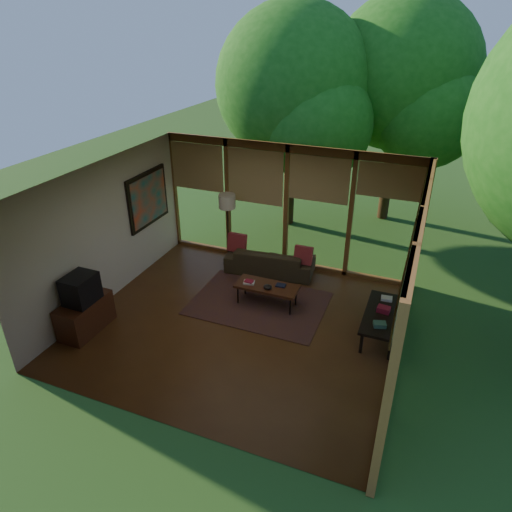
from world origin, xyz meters
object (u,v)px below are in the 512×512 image
at_px(floor_lamp, 227,205).
at_px(television, 80,289).
at_px(sofa, 270,260).
at_px(coffee_table, 267,287).
at_px(media_cabinet, 85,315).
at_px(side_console, 383,315).

bearing_deg(floor_lamp, television, -112.17).
bearing_deg(television, floor_lamp, 67.83).
distance_m(television, floor_lamp, 3.47).
relative_size(sofa, floor_lamp, 1.14).
relative_size(television, coffee_table, 0.46).
relative_size(media_cabinet, side_console, 0.71).
distance_m(media_cabinet, side_console, 5.19).
xyz_separation_m(sofa, television, (-2.28, -3.17, 0.57)).
bearing_deg(media_cabinet, side_console, 20.06).
bearing_deg(sofa, floor_lamp, -6.28).
xyz_separation_m(television, side_console, (4.85, 1.78, -0.44)).
distance_m(coffee_table, side_console, 2.19).
bearing_deg(sofa, media_cabinet, 47.88).
bearing_deg(coffee_table, floor_lamp, 138.29).
relative_size(media_cabinet, floor_lamp, 0.61).
bearing_deg(floor_lamp, side_console, -21.34).
bearing_deg(sofa, television, 48.12).
relative_size(floor_lamp, side_console, 1.18).
height_order(sofa, media_cabinet, media_cabinet).
relative_size(sofa, media_cabinet, 1.88).
bearing_deg(floor_lamp, coffee_table, -41.71).
relative_size(sofa, side_console, 1.35).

